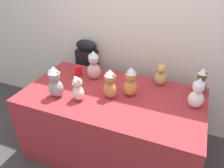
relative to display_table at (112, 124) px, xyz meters
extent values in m
plane|color=#3D3838|center=(0.00, -0.25, -0.38)|extent=(10.00, 10.00, 0.00)
cube|color=silver|center=(0.00, 0.73, 0.92)|extent=(7.00, 0.08, 2.60)
cube|color=maroon|center=(0.00, 0.00, 0.00)|extent=(1.79, 0.97, 0.77)
cube|color=black|center=(-0.60, 0.61, 0.08)|extent=(0.28, 0.13, 0.92)
ellipsoid|color=black|center=(-0.60, 0.61, 0.60)|extent=(0.28, 0.13, 0.15)
ellipsoid|color=#B27A42|center=(0.00, -0.05, 0.47)|extent=(0.16, 0.14, 0.17)
sphere|color=#B27A42|center=(0.00, -0.05, 0.59)|extent=(0.10, 0.10, 0.10)
sphere|color=#B27A42|center=(-0.03, -0.04, 0.63)|extent=(0.04, 0.04, 0.04)
sphere|color=#B27A42|center=(0.03, -0.06, 0.63)|extent=(0.04, 0.04, 0.04)
sphere|color=olive|center=(0.00, -0.09, 0.58)|extent=(0.04, 0.04, 0.04)
cone|color=silver|center=(0.00, -0.05, 0.65)|extent=(0.11, 0.11, 0.07)
ellipsoid|color=brown|center=(0.79, 0.36, 0.46)|extent=(0.15, 0.14, 0.15)
sphere|color=brown|center=(0.79, 0.36, 0.57)|extent=(0.09, 0.09, 0.09)
sphere|color=brown|center=(0.77, 0.37, 0.61)|extent=(0.03, 0.03, 0.03)
sphere|color=brown|center=(0.82, 0.35, 0.61)|extent=(0.03, 0.03, 0.03)
sphere|color=brown|center=(0.78, 0.33, 0.56)|extent=(0.04, 0.04, 0.04)
cone|color=silver|center=(0.79, 0.36, 0.63)|extent=(0.10, 0.10, 0.06)
ellipsoid|color=beige|center=(-0.31, 0.23, 0.48)|extent=(0.18, 0.16, 0.18)
sphere|color=beige|center=(-0.31, 0.23, 0.61)|extent=(0.11, 0.11, 0.11)
sphere|color=beige|center=(-0.34, 0.22, 0.66)|extent=(0.04, 0.04, 0.04)
sphere|color=beige|center=(-0.28, 0.24, 0.66)|extent=(0.04, 0.04, 0.04)
sphere|color=#A88783|center=(-0.30, 0.19, 0.60)|extent=(0.05, 0.05, 0.05)
cone|color=silver|center=(-0.31, 0.23, 0.68)|extent=(0.12, 0.12, 0.07)
ellipsoid|color=tan|center=(0.40, 0.37, 0.46)|extent=(0.13, 0.11, 0.15)
sphere|color=tan|center=(0.40, 0.37, 0.57)|extent=(0.09, 0.09, 0.09)
sphere|color=tan|center=(0.37, 0.37, 0.60)|extent=(0.03, 0.03, 0.03)
sphere|color=tan|center=(0.43, 0.37, 0.60)|extent=(0.03, 0.03, 0.03)
sphere|color=olive|center=(0.40, 0.33, 0.56)|extent=(0.04, 0.04, 0.04)
ellipsoid|color=gray|center=(-0.49, -0.23, 0.47)|extent=(0.16, 0.14, 0.18)
sphere|color=gray|center=(-0.49, -0.23, 0.61)|extent=(0.11, 0.11, 0.11)
sphere|color=gray|center=(-0.52, -0.23, 0.65)|extent=(0.04, 0.04, 0.04)
sphere|color=gray|center=(-0.45, -0.23, 0.65)|extent=(0.04, 0.04, 0.04)
sphere|color=slate|center=(-0.48, -0.28, 0.60)|extent=(0.05, 0.05, 0.05)
cone|color=silver|center=(-0.49, -0.23, 0.67)|extent=(0.11, 0.11, 0.07)
ellipsoid|color=white|center=(0.77, 0.09, 0.47)|extent=(0.16, 0.14, 0.17)
sphere|color=white|center=(0.77, 0.09, 0.59)|extent=(0.10, 0.10, 0.10)
sphere|color=white|center=(0.74, 0.09, 0.63)|extent=(0.04, 0.04, 0.04)
sphere|color=white|center=(0.80, 0.10, 0.63)|extent=(0.04, 0.04, 0.04)
sphere|color=#B4B3AF|center=(0.78, 0.05, 0.58)|extent=(0.04, 0.04, 0.04)
cone|color=silver|center=(0.77, 0.09, 0.65)|extent=(0.10, 0.10, 0.06)
ellipsoid|color=#D17F3D|center=(0.17, 0.06, 0.47)|extent=(0.18, 0.17, 0.17)
sphere|color=#D17F3D|center=(0.17, 0.06, 0.60)|extent=(0.10, 0.10, 0.10)
sphere|color=#D17F3D|center=(0.14, 0.04, 0.64)|extent=(0.04, 0.04, 0.04)
sphere|color=#D17F3D|center=(0.20, 0.07, 0.64)|extent=(0.04, 0.04, 0.04)
sphere|color=#A06536|center=(0.19, 0.02, 0.59)|extent=(0.04, 0.04, 0.04)
cone|color=silver|center=(0.17, 0.06, 0.66)|extent=(0.11, 0.11, 0.07)
ellipsoid|color=beige|center=(-0.26, -0.20, 0.46)|extent=(0.16, 0.15, 0.15)
sphere|color=beige|center=(-0.26, -0.20, 0.57)|extent=(0.09, 0.09, 0.09)
sphere|color=beige|center=(-0.28, -0.19, 0.61)|extent=(0.03, 0.03, 0.03)
sphere|color=beige|center=(-0.24, -0.22, 0.61)|extent=(0.03, 0.03, 0.03)
sphere|color=#ABA08A|center=(-0.28, -0.24, 0.56)|extent=(0.04, 0.04, 0.04)
cylinder|color=red|center=(-0.51, 0.24, 0.44)|extent=(0.08, 0.08, 0.11)
camera|label=1|loc=(0.68, -1.67, 1.57)|focal=34.81mm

